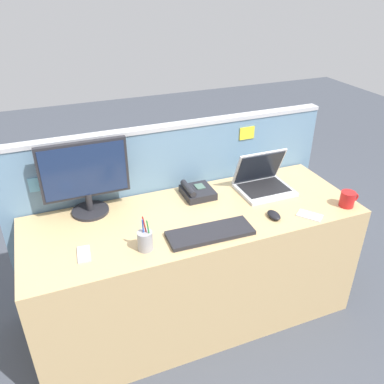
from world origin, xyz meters
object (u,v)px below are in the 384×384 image
Objects in this scene: keyboard_main at (210,233)px; desk_phone at (197,192)px; desktop_monitor at (85,175)px; cell_phone_white_slab at (310,216)px; computer_mouse_right_hand at (274,215)px; pen_cup at (145,240)px; coffee_mug at (348,199)px; laptop at (262,180)px; cell_phone_silver_slab at (84,254)px.

desk_phone is at bearing 79.45° from keyboard_main.
desk_phone is (0.62, -0.06, -0.20)m from desktop_monitor.
desktop_monitor is 2.48× the size of desk_phone.
desktop_monitor reaches higher than cell_phone_white_slab.
computer_mouse_right_hand is at bearing 4.58° from keyboard_main.
coffee_mug is at bearing -1.78° from pen_cup.
keyboard_main is (0.54, -0.46, -0.22)m from desktop_monitor.
cell_phone_white_slab is at bearing -176.82° from coffee_mug.
laptop reaches higher than coffee_mug.
pen_cup is (0.20, -0.45, -0.18)m from desktop_monitor.
coffee_mug is (0.27, 0.01, 0.04)m from cell_phone_white_slab.
cell_phone_silver_slab is 1.48m from coffee_mug.
desktop_monitor is 2.51× the size of pen_cup.
desktop_monitor reaches higher than keyboard_main.
computer_mouse_right_hand is 0.76× the size of cell_phone_white_slab.
cell_phone_silver_slab is at bearing -155.55° from desk_phone.
desk_phone reaches higher than cell_phone_silver_slab.
coffee_mug is (0.76, -0.43, 0.02)m from desk_phone.
computer_mouse_right_hand is at bearing -108.93° from laptop.
cell_phone_silver_slab is at bearing -103.43° from desktop_monitor.
desk_phone is at bearing 100.95° from cell_phone_white_slab.
cell_phone_white_slab is (0.09, -0.37, -0.05)m from laptop.
laptop is at bearing 65.65° from cell_phone_white_slab.
desktop_monitor reaches higher than laptop.
desktop_monitor is 4.71× the size of computer_mouse_right_hand.
computer_mouse_right_hand is (0.39, 0.02, 0.01)m from keyboard_main.
desktop_monitor reaches higher than cell_phone_silver_slab.
keyboard_main is 0.34m from pen_cup.
coffee_mug reaches higher than keyboard_main.
laptop is 2.42× the size of cell_phone_white_slab.
laptop is 0.90m from pen_cup.
laptop is (1.03, -0.13, -0.17)m from desktop_monitor.
keyboard_main is 0.63m from cell_phone_silver_slab.
coffee_mug reaches higher than cell_phone_silver_slab.
pen_cup is at bearing 139.56° from cell_phone_white_slab.
computer_mouse_right_hand is (0.93, -0.44, -0.21)m from desktop_monitor.
pen_cup is at bearing -66.43° from desktop_monitor.
desk_phone is at bearing 129.42° from computer_mouse_right_hand.
coffee_mug reaches higher than computer_mouse_right_hand.
desk_phone is 1.44× the size of cell_phone_white_slab.
cell_phone_white_slab is at bearing -3.20° from pen_cup.
laptop is 0.33m from computer_mouse_right_hand.
keyboard_main is 3.39× the size of cell_phone_white_slab.
computer_mouse_right_hand is at bearing 124.56° from cell_phone_white_slab.
laptop reaches higher than cell_phone_silver_slab.
keyboard_main is 0.59m from cell_phone_white_slab.
pen_cup is 1.19m from coffee_mug.
pen_cup is (-0.73, -0.01, 0.04)m from computer_mouse_right_hand.
desk_phone is 0.87m from coffee_mug.
desk_phone is 1.51× the size of cell_phone_silver_slab.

